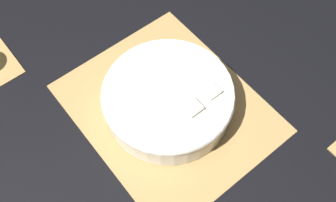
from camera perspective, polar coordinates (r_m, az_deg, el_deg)
The scene contains 3 objects.
ground_plane at distance 0.85m, azimuth 0.00°, elevation -1.09°, with size 6.00×6.00×0.00m, color black.
bamboo_mat_center at distance 0.84m, azimuth 0.00°, elevation -0.98°, with size 0.42×0.35×0.01m.
fruit_salad_bowl at distance 0.81m, azimuth -0.02°, elevation 0.38°, with size 0.27×0.27×0.07m.
Camera 1 is at (0.32, -0.26, 0.74)m, focal length 42.00 mm.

